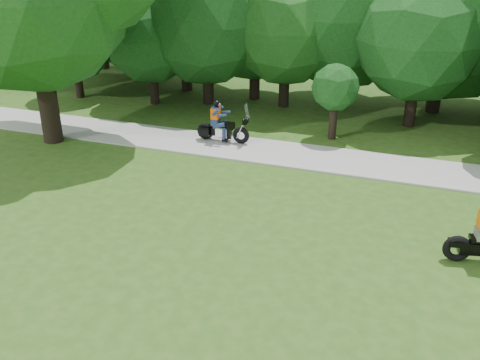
# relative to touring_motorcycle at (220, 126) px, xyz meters

# --- Properties ---
(ground) EXTENTS (100.00, 100.00, 0.00)m
(ground) POSITION_rel_touring_motorcycle_xyz_m (4.75, -8.35, -0.61)
(ground) COLOR #285016
(ground) RESTS_ON ground
(walkway) EXTENTS (60.00, 2.20, 0.06)m
(walkway) POSITION_rel_touring_motorcycle_xyz_m (4.75, -0.35, -0.58)
(walkway) COLOR #999994
(walkway) RESTS_ON ground
(tree_line) EXTENTS (40.74, 12.06, 7.87)m
(tree_line) POSITION_rel_touring_motorcycle_xyz_m (5.09, 6.16, 3.15)
(tree_line) COLOR black
(tree_line) RESTS_ON ground
(touring_motorcycle) EXTENTS (1.98, 0.56, 1.51)m
(touring_motorcycle) POSITION_rel_touring_motorcycle_xyz_m (0.00, 0.00, 0.00)
(touring_motorcycle) COLOR black
(touring_motorcycle) RESTS_ON walkway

